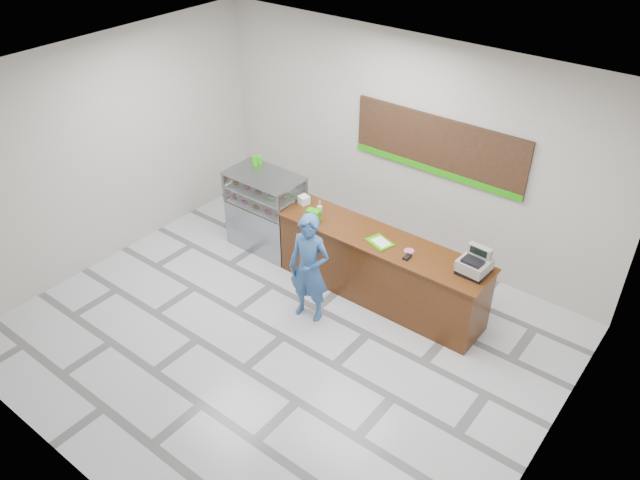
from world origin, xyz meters
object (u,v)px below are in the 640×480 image
Objects in this scene: display_case at (266,211)px; serving_tray at (380,242)px; cash_register at (475,264)px; customer at (309,268)px; sales_counter at (380,269)px.

display_case reaches higher than serving_tray.
display_case is at bearing -174.52° from cash_register.
customer reaches higher than cash_register.
cash_register is 1.36m from serving_tray.
sales_counter is at bearing 48.40° from customer.
display_case is 0.81× the size of customer.
sales_counter is 7.83× the size of cash_register.
customer is (-0.55, -0.95, 0.31)m from sales_counter.
serving_tray is (0.03, -0.09, 0.52)m from sales_counter.
serving_tray reaches higher than sales_counter.
display_case is at bearing -179.99° from sales_counter.
customer is at bearing -29.61° from display_case.
sales_counter is 2.23m from display_case.
display_case is 3.16× the size of serving_tray.
cash_register reaches higher than serving_tray.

